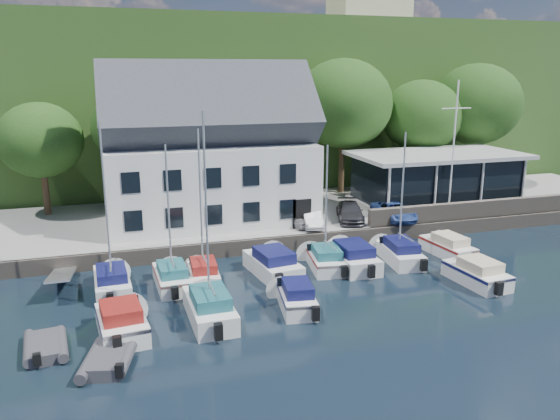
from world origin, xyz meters
The scene contains 35 objects.
ground centered at (0.00, 0.00, 0.00)m, with size 180.00×180.00×0.00m, color black.
quay centered at (0.00, 17.50, 0.50)m, with size 60.00×13.00×1.00m, color gray.
quay_face centered at (0.00, 11.00, 0.50)m, with size 60.00×0.30×1.00m, color #685E53.
hillside centered at (0.00, 62.00, 8.00)m, with size 160.00×75.00×16.00m, color #29481B.
field_patch centered at (8.00, 70.00, 16.15)m, with size 50.00×30.00×0.30m, color brown.
farmhouse centered at (22.00, 52.00, 20.10)m, with size 10.40×7.00×8.20m, color beige, non-canonical shape.
harbor_building centered at (-7.00, 16.50, 5.35)m, with size 14.40×8.20×8.70m, color silver, non-canonical shape.
club_pavilion centered at (11.00, 16.00, 3.05)m, with size 13.20×7.20×4.10m, color black, non-canonical shape.
seawall centered at (12.00, 11.40, 1.60)m, with size 18.00×0.50×1.20m, color #685E53.
gangway centered at (-16.50, 9.00, 0.00)m, with size 1.20×6.00×1.40m, color silver, non-canonical shape.
car_silver centered at (-1.63, 13.22, 1.55)m, with size 1.30×3.23×1.10m, color silver.
car_white centered at (-0.70, 12.72, 1.57)m, with size 1.21×3.46×1.14m, color silver.
car_dgrey centered at (2.43, 13.34, 1.63)m, with size 1.75×4.31×1.25m, color #2F2E33.
car_blue centered at (5.53, 12.60, 1.66)m, with size 1.53×3.87×1.32m, color #2F4A90.
flagpole centered at (9.96, 12.47, 5.87)m, with size 2.34×0.20×9.74m, color silver, non-canonical shape.
tree_0 centered at (-18.34, 21.47, 5.12)m, with size 6.02×6.02×8.23m, color #153811, non-canonical shape.
tree_1 centered at (-11.53, 21.22, 5.58)m, with size 6.71×6.71×9.17m, color #153811, non-canonical shape.
tree_2 centered at (-3.77, 21.34, 6.10)m, with size 7.46×7.46×10.20m, color #153811, non-canonical shape.
tree_3 centered at (5.50, 22.08, 6.70)m, with size 8.34×8.34×11.40m, color #153811, non-canonical shape.
tree_4 centered at (12.84, 21.66, 5.81)m, with size 7.04×7.04×9.63m, color #153811, non-canonical shape.
tree_5 centered at (18.34, 21.63, 6.52)m, with size 8.07×8.07×11.03m, color #153811, non-canonical shape.
boat_r1_0 centered at (-13.94, 7.39, 4.16)m, with size 1.93×6.05×8.33m, color silver, non-canonical shape.
boat_r1_1 centered at (-10.83, 7.06, 4.14)m, with size 1.82×5.57×8.27m, color silver, non-canonical shape.
boat_r1_2 centered at (-9.13, 7.12, 4.12)m, with size 1.70×5.13×8.23m, color silver, non-canonical shape.
boat_r1_3 centered at (-5.11, 7.21, 0.78)m, with size 2.24×6.33×1.57m, color silver, non-canonical shape.
boat_r1_4 centered at (-1.85, 7.31, 4.12)m, with size 1.91×5.56×8.23m, color silver, non-canonical shape.
boat_r1_5 centered at (-0.22, 7.11, 0.76)m, with size 2.23×6.51×1.51m, color silver, non-canonical shape.
boat_r1_6 centered at (2.95, 7.14, 4.30)m, with size 1.92×6.34×8.60m, color silver, non-canonical shape.
boat_r1_7 centered at (6.43, 7.20, 0.70)m, with size 1.73×5.72×1.39m, color silver, non-canonical shape.
boat_r2_0 centered at (-13.57, 2.06, 0.77)m, with size 2.12×5.24×1.55m, color silver, non-canonical shape.
boat_r2_1 centered at (-9.59, 2.46, 4.69)m, with size 2.06×6.44×9.39m, color silver, non-canonical shape.
boat_r2_2 centered at (-5.29, 2.51, 0.70)m, with size 1.69×5.16×1.40m, color silver, non-canonical shape.
boat_r2_4 centered at (5.21, 2.62, 0.72)m, with size 2.00×5.47×1.44m, color silver, non-canonical shape.
dinghy_0 centered at (-16.66, 1.41, 0.34)m, with size 1.77×2.95×0.69m, color #39393E, non-canonical shape.
dinghy_1 centered at (-14.12, -0.37, 0.38)m, with size 1.93×3.22×0.75m, color #39393E, non-canonical shape.
Camera 1 is at (-13.37, -21.07, 11.40)m, focal length 35.00 mm.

